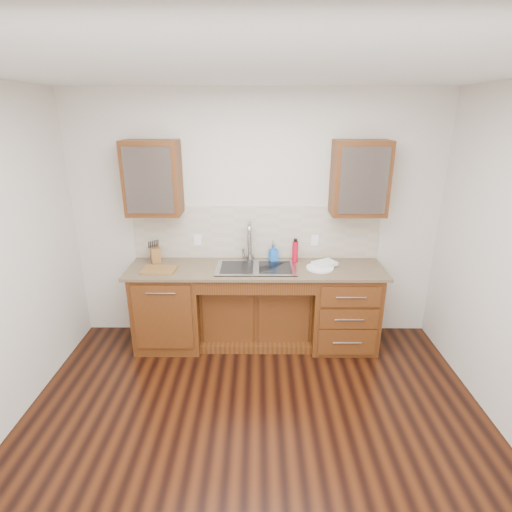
{
  "coord_description": "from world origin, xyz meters",
  "views": [
    {
      "loc": [
        0.02,
        -2.49,
        2.45
      ],
      "look_at": [
        0.0,
        1.4,
        1.05
      ],
      "focal_mm": 28.0,
      "sensor_mm": 36.0,
      "label": 1
    }
  ],
  "objects_px": {
    "plate": "(320,268)",
    "knife_block": "(155,254)",
    "water_bottle": "(295,252)",
    "cutting_board": "(159,270)",
    "soap_bottle": "(274,253)"
  },
  "relations": [
    {
      "from": "water_bottle",
      "to": "cutting_board",
      "type": "height_order",
      "value": "water_bottle"
    },
    {
      "from": "soap_bottle",
      "to": "water_bottle",
      "type": "bearing_deg",
      "value": -24.47
    },
    {
      "from": "water_bottle",
      "to": "knife_block",
      "type": "bearing_deg",
      "value": 179.95
    },
    {
      "from": "water_bottle",
      "to": "cutting_board",
      "type": "distance_m",
      "value": 1.46
    },
    {
      "from": "plate",
      "to": "cutting_board",
      "type": "bearing_deg",
      "value": -177.97
    },
    {
      "from": "water_bottle",
      "to": "knife_block",
      "type": "relative_size",
      "value": 1.38
    },
    {
      "from": "plate",
      "to": "knife_block",
      "type": "height_order",
      "value": "knife_block"
    },
    {
      "from": "soap_bottle",
      "to": "water_bottle",
      "type": "height_order",
      "value": "water_bottle"
    },
    {
      "from": "water_bottle",
      "to": "cutting_board",
      "type": "xyz_separation_m",
      "value": [
        -1.43,
        -0.25,
        -0.11
      ]
    },
    {
      "from": "water_bottle",
      "to": "knife_block",
      "type": "distance_m",
      "value": 1.52
    },
    {
      "from": "water_bottle",
      "to": "knife_block",
      "type": "xyz_separation_m",
      "value": [
        -1.52,
        0.0,
        -0.03
      ]
    },
    {
      "from": "plate",
      "to": "cutting_board",
      "type": "relative_size",
      "value": 0.83
    },
    {
      "from": "soap_bottle",
      "to": "cutting_board",
      "type": "relative_size",
      "value": 0.56
    },
    {
      "from": "plate",
      "to": "knife_block",
      "type": "xyz_separation_m",
      "value": [
        -1.77,
        0.2,
        0.08
      ]
    },
    {
      "from": "knife_block",
      "to": "cutting_board",
      "type": "xyz_separation_m",
      "value": [
        0.09,
        -0.26,
        -0.08
      ]
    }
  ]
}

